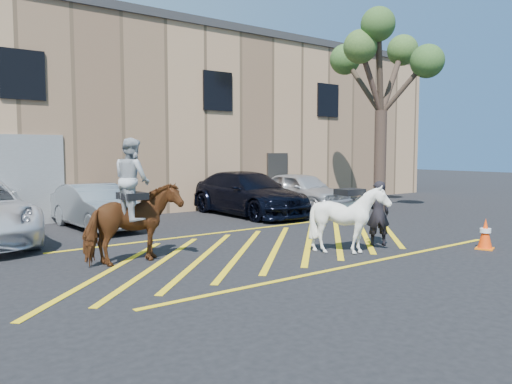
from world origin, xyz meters
TOP-DOWN VIEW (x-y plane):
  - ground at (0.00, 0.00)m, footprint 90.00×90.00m
  - car_silver_sedan at (-2.53, 5.08)m, footprint 1.63×4.08m
  - car_blue_suv at (2.92, 4.88)m, footprint 2.25×5.36m
  - car_white_suv at (5.72, 5.13)m, footprint 1.90×4.34m
  - handler at (2.03, -1.69)m, footprint 0.69×0.64m
  - warehouse at (-0.01, 11.99)m, footprint 32.42×10.20m
  - hatching_zone at (-0.00, -0.30)m, footprint 12.60×5.12m
  - mounted_bay at (-3.52, 0.06)m, footprint 1.99×1.00m
  - saddled_white at (0.77, -1.91)m, footprint 1.36×1.50m
  - traffic_cone at (3.69, -3.51)m, footprint 0.49×0.49m
  - tree at (7.48, 2.69)m, footprint 3.99×4.37m

SIDE VIEW (x-z plane):
  - ground at x=0.00m, z-range 0.00..0.00m
  - hatching_zone at x=0.00m, z-range 0.00..0.01m
  - traffic_cone at x=3.69m, z-range 0.00..0.73m
  - car_silver_sedan at x=-2.53m, z-range 0.00..1.32m
  - car_white_suv at x=5.72m, z-range 0.00..1.45m
  - car_blue_suv at x=2.92m, z-range 0.00..1.54m
  - saddled_white at x=0.77m, z-range 0.01..1.57m
  - handler at x=2.03m, z-range 0.00..1.58m
  - mounted_bay at x=-3.52m, z-range -0.25..2.32m
  - warehouse at x=-0.01m, z-range 0.00..7.30m
  - tree at x=7.48m, z-range 2.04..9.35m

